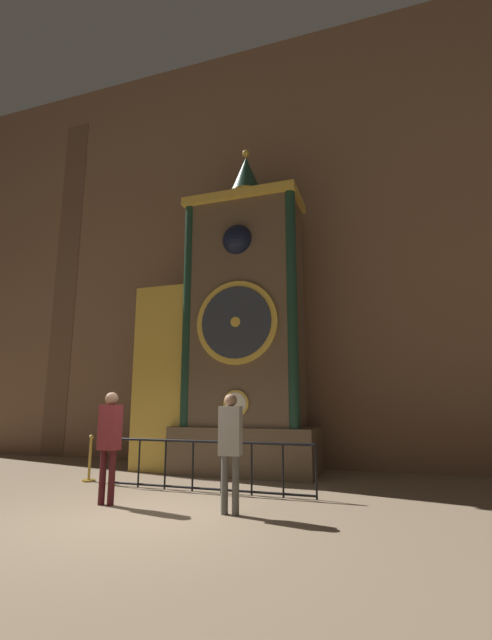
# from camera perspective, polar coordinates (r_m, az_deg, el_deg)

# --- Properties ---
(ground_plane) EXTENTS (28.00, 28.00, 0.00)m
(ground_plane) POSITION_cam_1_polar(r_m,az_deg,el_deg) (7.17, -14.43, -24.05)
(ground_plane) COLOR #847056
(cathedral_back_wall) EXTENTS (24.00, 0.32, 12.99)m
(cathedral_back_wall) POSITION_cam_1_polar(r_m,az_deg,el_deg) (13.10, 0.29, 10.66)
(cathedral_back_wall) COLOR #846047
(cathedral_back_wall) RESTS_ON ground_plane
(clock_tower) EXTENTS (4.61, 1.82, 8.52)m
(clock_tower) POSITION_cam_1_polar(r_m,az_deg,el_deg) (10.94, -2.18, -2.14)
(clock_tower) COLOR brown
(clock_tower) RESTS_ON ground_plane
(railing_fence) EXTENTS (4.21, 0.05, 0.95)m
(railing_fence) POSITION_cam_1_polar(r_m,az_deg,el_deg) (8.65, -5.22, -18.46)
(railing_fence) COLOR black
(railing_fence) RESTS_ON ground_plane
(visitor_near) EXTENTS (0.35, 0.24, 1.84)m
(visitor_near) POSITION_cam_1_polar(r_m,az_deg,el_deg) (7.87, -17.73, -14.44)
(visitor_near) COLOR #461518
(visitor_near) RESTS_ON ground_plane
(visitor_far) EXTENTS (0.36, 0.25, 1.80)m
(visitor_far) POSITION_cam_1_polar(r_m,az_deg,el_deg) (6.91, -2.10, -15.77)
(visitor_far) COLOR #58554F
(visitor_far) RESTS_ON ground_plane
(stanchion_post) EXTENTS (0.28, 0.28, 0.97)m
(stanchion_post) POSITION_cam_1_polar(r_m,az_deg,el_deg) (10.35, -20.15, -17.83)
(stanchion_post) COLOR #B28E33
(stanchion_post) RESTS_ON ground_plane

